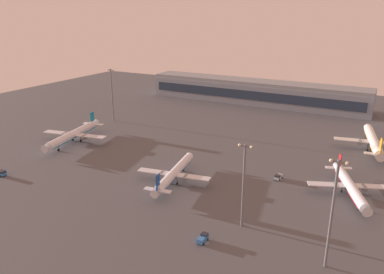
% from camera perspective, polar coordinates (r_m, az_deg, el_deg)
% --- Properties ---
extents(ground_plane, '(416.00, 416.00, 0.00)m').
position_cam_1_polar(ground_plane, '(152.52, -2.48, -6.00)').
color(ground_plane, '#4C4C51').
extents(terminal_building, '(156.97, 22.40, 16.40)m').
position_cam_1_polar(terminal_building, '(275.97, 9.54, 6.78)').
color(terminal_building, gray).
rests_on(terminal_building, ground).
extents(airplane_mid_apron, '(29.55, 37.79, 9.72)m').
position_cam_1_polar(airplane_mid_apron, '(146.14, -2.78, -5.56)').
color(airplane_mid_apron, silver).
rests_on(airplane_mid_apron, ground).
extents(airplane_near_gate, '(34.68, 44.31, 11.42)m').
position_cam_1_polar(airplane_near_gate, '(198.49, -17.55, 0.38)').
color(airplane_near_gate, silver).
rests_on(airplane_near_gate, ground).
extents(airplane_far_stand, '(28.71, 36.40, 9.77)m').
position_cam_1_polar(airplane_far_stand, '(147.72, 22.87, -6.83)').
color(airplane_far_stand, silver).
rests_on(airplane_far_stand, ground).
extents(airplane_taxiway_distant, '(35.84, 45.80, 11.80)m').
position_cam_1_polar(airplane_taxiway_distant, '(198.74, 25.88, -0.59)').
color(airplane_taxiway_distant, silver).
rests_on(airplane_taxiway_distant, ground).
extents(maintenance_van, '(2.01, 4.15, 2.25)m').
position_cam_1_polar(maintenance_van, '(112.16, 1.66, -15.14)').
color(maintenance_van, '#3372BF').
rests_on(maintenance_van, ground).
extents(cargo_loader, '(2.62, 4.41, 2.25)m').
position_cam_1_polar(cargo_loader, '(153.07, 13.02, -5.92)').
color(cargo_loader, gray).
rests_on(cargo_loader, ground).
extents(apron_light_east, '(4.80, 0.90, 30.19)m').
position_cam_1_polar(apron_light_east, '(100.63, 20.58, -10.21)').
color(apron_light_east, slate).
rests_on(apron_light_east, ground).
extents(apron_light_west, '(4.80, 0.90, 31.49)m').
position_cam_1_polar(apron_light_west, '(228.98, -12.07, 6.66)').
color(apron_light_west, slate).
rests_on(apron_light_west, ground).
extents(apron_light_central, '(4.80, 0.90, 27.06)m').
position_cam_1_polar(apron_light_central, '(113.56, 7.86, -6.63)').
color(apron_light_central, slate).
rests_on(apron_light_central, ground).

